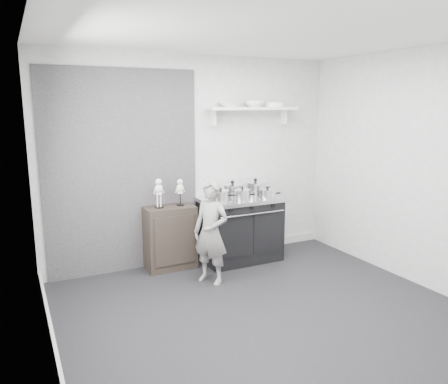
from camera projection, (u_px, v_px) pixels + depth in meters
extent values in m
plane|color=black|center=(264.00, 313.00, 4.42)|extent=(4.00, 4.00, 0.00)
cube|color=#AAAAA8|center=(194.00, 160.00, 5.74)|extent=(4.00, 0.02, 2.70)
cube|color=#AAAAA8|center=(429.00, 229.00, 2.57)|extent=(4.00, 0.02, 2.70)
cube|color=#AAAAA8|center=(41.00, 202.00, 3.28)|extent=(0.02, 3.60, 2.70)
cube|color=#AAAAA8|center=(415.00, 168.00, 5.02)|extent=(0.02, 3.60, 2.70)
cube|color=silver|center=(270.00, 33.00, 3.89)|extent=(4.00, 3.60, 0.02)
cube|color=black|center=(123.00, 173.00, 5.33)|extent=(1.90, 0.02, 2.50)
cube|color=silver|center=(259.00, 244.00, 6.41)|extent=(2.00, 0.03, 0.12)
cube|color=silver|center=(56.00, 356.00, 3.55)|extent=(0.03, 3.60, 0.12)
cube|color=white|center=(253.00, 108.00, 5.84)|extent=(1.30, 0.26, 0.04)
cube|color=white|center=(213.00, 118.00, 5.68)|extent=(0.03, 0.12, 0.20)
cube|color=white|center=(284.00, 117.00, 6.16)|extent=(0.03, 0.12, 0.20)
cube|color=black|center=(240.00, 231.00, 5.87)|extent=(1.02, 0.61, 0.81)
cube|color=silver|center=(241.00, 199.00, 5.78)|extent=(1.08, 0.65, 0.05)
cube|color=black|center=(235.00, 238.00, 5.49)|extent=(0.43, 0.02, 0.53)
cube|color=black|center=(268.00, 233.00, 5.70)|extent=(0.43, 0.02, 0.53)
cylinder|color=silver|center=(253.00, 214.00, 5.51)|extent=(0.92, 0.02, 0.02)
cylinder|color=black|center=(231.00, 210.00, 5.38)|extent=(0.04, 0.03, 0.04)
cylinder|color=black|center=(253.00, 208.00, 5.51)|extent=(0.04, 0.03, 0.04)
cylinder|color=black|center=(273.00, 205.00, 5.64)|extent=(0.04, 0.03, 0.04)
cube|color=black|center=(170.00, 237.00, 5.57)|extent=(0.62, 0.36, 0.81)
imported|color=gray|center=(211.00, 232.00, 5.08)|extent=(0.49, 0.53, 1.22)
cylinder|color=silver|center=(221.00, 197.00, 5.50)|extent=(0.21, 0.21, 0.13)
cylinder|color=silver|center=(221.00, 191.00, 5.49)|extent=(0.21, 0.21, 0.02)
sphere|color=black|center=(221.00, 189.00, 5.48)|extent=(0.04, 0.04, 0.04)
cylinder|color=black|center=(231.00, 196.00, 5.56)|extent=(0.10, 0.02, 0.02)
cylinder|color=silver|center=(232.00, 191.00, 5.84)|extent=(0.28, 0.28, 0.15)
cylinder|color=silver|center=(232.00, 185.00, 5.82)|extent=(0.29, 0.29, 0.02)
sphere|color=black|center=(232.00, 182.00, 5.81)|extent=(0.05, 0.05, 0.05)
cylinder|color=black|center=(244.00, 190.00, 5.91)|extent=(0.10, 0.02, 0.02)
cylinder|color=silver|center=(255.00, 188.00, 5.98)|extent=(0.28, 0.28, 0.15)
cylinder|color=silver|center=(255.00, 182.00, 5.96)|extent=(0.29, 0.29, 0.02)
sphere|color=black|center=(255.00, 180.00, 5.95)|extent=(0.05, 0.05, 0.05)
cylinder|color=black|center=(266.00, 187.00, 6.06)|extent=(0.10, 0.02, 0.02)
cylinder|color=silver|center=(267.00, 194.00, 5.71)|extent=(0.22, 0.22, 0.11)
cylinder|color=silver|center=(267.00, 190.00, 5.70)|extent=(0.22, 0.22, 0.01)
sphere|color=black|center=(268.00, 188.00, 5.69)|extent=(0.04, 0.04, 0.04)
cylinder|color=black|center=(277.00, 193.00, 5.77)|extent=(0.10, 0.02, 0.02)
cylinder|color=silver|center=(242.00, 196.00, 5.58)|extent=(0.20, 0.20, 0.13)
cylinder|color=silver|center=(242.00, 190.00, 5.57)|extent=(0.20, 0.20, 0.02)
sphere|color=black|center=(242.00, 188.00, 5.56)|extent=(0.04, 0.04, 0.04)
cylinder|color=black|center=(252.00, 195.00, 5.64)|extent=(0.10, 0.02, 0.02)
imported|color=white|center=(229.00, 104.00, 5.67)|extent=(0.27, 0.27, 0.07)
imported|color=white|center=(254.00, 104.00, 5.83)|extent=(0.26, 0.26, 0.08)
cylinder|color=white|center=(274.00, 105.00, 5.98)|extent=(0.27, 0.27, 0.06)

